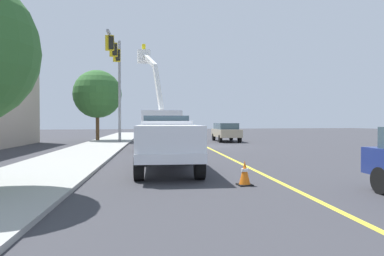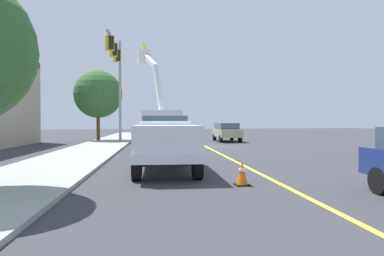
# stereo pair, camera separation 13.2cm
# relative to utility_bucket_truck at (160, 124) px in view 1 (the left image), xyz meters

# --- Properties ---
(ground) EXTENTS (120.00, 120.00, 0.00)m
(ground) POSITION_rel_utility_bucket_truck_xyz_m (-0.34, -3.27, -1.63)
(ground) COLOR #38383D
(sidewalk_far_side) EXTENTS (60.01, 10.62, 0.12)m
(sidewalk_far_side) POSITION_rel_utility_bucket_truck_xyz_m (0.55, 4.30, -1.57)
(sidewalk_far_side) COLOR #9E9E99
(sidewalk_far_side) RESTS_ON ground
(lane_centre_stripe) EXTENTS (49.67, 6.03, 0.01)m
(lane_centre_stripe) POSITION_rel_utility_bucket_truck_xyz_m (-0.34, -3.27, -1.62)
(lane_centre_stripe) COLOR yellow
(lane_centre_stripe) RESTS_ON ground
(utility_bucket_truck) EXTENTS (8.44, 3.45, 7.58)m
(utility_bucket_truck) POSITION_rel_utility_bucket_truck_xyz_m (0.00, 0.00, 0.00)
(utility_bucket_truck) COLOR white
(utility_bucket_truck) RESTS_ON ground
(service_pickup_truck) EXTENTS (5.81, 2.74, 2.06)m
(service_pickup_truck) POSITION_rel_utility_bucket_truck_xyz_m (-12.01, 1.39, -0.51)
(service_pickup_truck) COLOR white
(service_pickup_truck) RESTS_ON ground
(passing_minivan) EXTENTS (4.99, 2.45, 1.69)m
(passing_minivan) POSITION_rel_utility_bucket_truck_xyz_m (5.35, -6.78, -0.65)
(passing_minivan) COLOR tan
(passing_minivan) RESTS_ON ground
(traffic_cone_leading) EXTENTS (0.40, 0.40, 0.71)m
(traffic_cone_leading) POSITION_rel_utility_bucket_truck_xyz_m (-15.18, -0.34, -1.28)
(traffic_cone_leading) COLOR black
(traffic_cone_leading) RESTS_ON ground
(traffic_cone_mid_front) EXTENTS (0.40, 0.40, 0.76)m
(traffic_cone_mid_front) POSITION_rel_utility_bucket_truck_xyz_m (-5.05, -1.25, -1.25)
(traffic_cone_mid_front) COLOR black
(traffic_cone_mid_front) RESTS_ON ground
(traffic_cone_mid_rear) EXTENTS (0.40, 0.40, 0.74)m
(traffic_cone_mid_rear) POSITION_rel_utility_bucket_truck_xyz_m (2.94, -2.52, -1.26)
(traffic_cone_mid_rear) COLOR black
(traffic_cone_mid_rear) RESTS_ON ground
(traffic_signal_mast) EXTENTS (7.38, 1.13, 8.60)m
(traffic_signal_mast) POSITION_rel_utility_bucket_truck_xyz_m (2.64, 3.03, 4.31)
(traffic_signal_mast) COLOR gray
(traffic_signal_mast) RESTS_ON ground
(street_tree_right) EXTENTS (4.40, 4.40, 6.57)m
(street_tree_right) POSITION_rel_utility_bucket_truck_xyz_m (8.17, 4.73, 2.73)
(street_tree_right) COLOR brown
(street_tree_right) RESTS_ON ground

